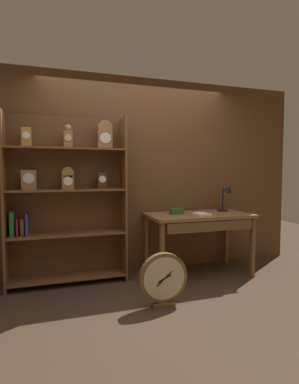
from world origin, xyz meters
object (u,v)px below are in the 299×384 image
(workbench, at_px, (199,221))
(desk_lamp, at_px, (227,195))
(toolbox_small, at_px, (177,211))
(round_clock_large, at_px, (163,279))
(open_repair_manual, at_px, (202,214))
(bookshelf, at_px, (67,197))

(workbench, distance_m, desk_lamp, 0.59)
(workbench, xyz_separation_m, toolbox_small, (-0.29, 0.07, 0.13))
(desk_lamp, xyz_separation_m, round_clock_large, (-1.26, -0.86, -0.75))
(workbench, distance_m, open_repair_manual, 0.14)
(toolbox_small, height_order, open_repair_manual, toolbox_small)
(open_repair_manual, bearing_deg, bookshelf, 165.17)
(toolbox_small, relative_size, open_repair_manual, 0.78)
(bookshelf, bearing_deg, desk_lamp, -2.76)
(bookshelf, distance_m, workbench, 1.69)
(desk_lamp, bearing_deg, toolbox_small, -175.00)
(bookshelf, height_order, round_clock_large, bookshelf)
(open_repair_manual, xyz_separation_m, round_clock_large, (-0.75, -0.63, -0.54))
(desk_lamp, relative_size, round_clock_large, 0.70)
(desk_lamp, distance_m, toolbox_small, 0.80)
(open_repair_manual, relative_size, round_clock_large, 0.41)
(bookshelf, xyz_separation_m, desk_lamp, (2.13, -0.10, -0.02))
(workbench, height_order, toolbox_small, toolbox_small)
(open_repair_manual, height_order, round_clock_large, open_repair_manual)
(workbench, distance_m, round_clock_large, 1.15)
(bookshelf, distance_m, open_repair_manual, 1.68)
(workbench, xyz_separation_m, desk_lamp, (0.49, 0.14, 0.31))
(desk_lamp, distance_m, round_clock_large, 1.70)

